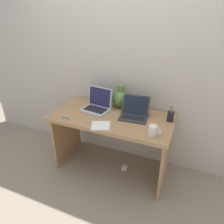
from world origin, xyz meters
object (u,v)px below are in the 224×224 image
green_vase (121,98)px  power_brick (125,168)px  laptop_right (135,112)px  pen_cup (170,116)px  scissors (66,118)px  laptop_left (97,104)px  coffee_mug (153,131)px  notebook_stack (101,126)px

green_vase → power_brick: size_ratio=3.93×
laptop_right → pen_cup: (0.38, 0.05, -0.00)m
scissors → laptop_right: bearing=26.4°
laptop_left → coffee_mug: laptop_left is taller
notebook_stack → pen_cup: pen_cup is taller
green_vase → notebook_stack: 0.54m
coffee_mug → pen_cup: bearing=73.4°
laptop_right → scissors: size_ratio=2.17×
power_brick → green_vase: bearing=123.3°
laptop_right → coffee_mug: (0.27, -0.30, -0.01)m
laptop_right → pen_cup: bearing=7.4°
laptop_left → scissors: bearing=-121.2°
pen_cup → power_brick: (-0.45, -0.10, -0.77)m
coffee_mug → power_brick: coffee_mug is taller
green_vase → notebook_stack: size_ratio=1.48×
power_brick → coffee_mug: bearing=-36.0°
pen_cup → scissors: (-1.05, -0.38, -0.05)m
laptop_left → pen_cup: laptop_left is taller
coffee_mug → pen_cup: 0.37m
green_vase → coffee_mug: bearing=-44.2°
scissors → notebook_stack: bearing=-0.4°
green_vase → pen_cup: 0.63m
green_vase → coffee_mug: size_ratio=2.26×
green_vase → notebook_stack: (-0.02, -0.53, -0.10)m
notebook_stack → power_brick: bearing=58.8°
laptop_right → green_vase: (-0.23, 0.19, 0.05)m
laptop_right → power_brick: size_ratio=4.58×
laptop_right → power_brick: (-0.08, -0.05, -0.77)m
green_vase → pen_cup: size_ratio=1.47×
green_vase → pen_cup: (0.61, -0.14, -0.05)m
notebook_stack → power_brick: size_ratio=2.65×
coffee_mug → pen_cup: (0.11, 0.35, 0.00)m
laptop_right → coffee_mug: 0.41m
laptop_right → pen_cup: laptop_right is taller
notebook_stack → pen_cup: size_ratio=0.99×
laptop_left → power_brick: bearing=-9.8°
pen_cup → power_brick: pen_cup is taller
power_brick → laptop_right: bearing=33.0°
laptop_left → green_vase: bearing=36.7°
laptop_left → power_brick: size_ratio=5.03×
laptop_left → scissors: 0.42m
green_vase → pen_cup: green_vase is taller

